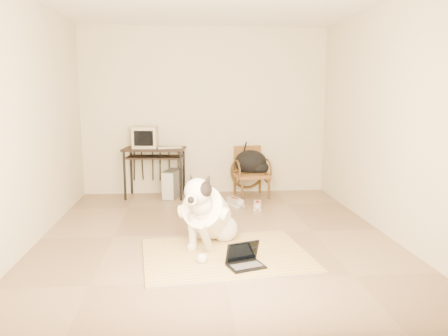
{
  "coord_description": "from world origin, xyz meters",
  "views": [
    {
      "loc": [
        -0.33,
        -4.94,
        1.63
      ],
      "look_at": [
        0.07,
        -0.48,
        0.87
      ],
      "focal_mm": 35.0,
      "sensor_mm": 36.0,
      "label": 1
    }
  ],
  "objects": [
    {
      "name": "laptop",
      "position": [
        0.21,
        -1.04,
        0.08
      ],
      "size": [
        0.39,
        0.33,
        0.23
      ],
      "color": "black",
      "rests_on": "rug"
    },
    {
      "name": "rattan_chair",
      "position": [
        0.71,
        1.89,
        0.4
      ],
      "size": [
        0.6,
        0.59,
        0.8
      ],
      "color": "brown",
      "rests_on": "floor"
    },
    {
      "name": "pc_tower",
      "position": [
        -0.55,
        1.91,
        0.22
      ],
      "size": [
        0.33,
        0.51,
        0.44
      ],
      "color": "#4D4D50",
      "rests_on": "floor"
    },
    {
      "name": "sneaker_left",
      "position": [
        0.39,
        1.3,
        0.05
      ],
      "size": [
        0.25,
        0.34,
        0.11
      ],
      "color": "white",
      "rests_on": "floor"
    },
    {
      "name": "backpack",
      "position": [
        0.73,
        1.87,
        0.54
      ],
      "size": [
        0.54,
        0.43,
        0.38
      ],
      "color": "black",
      "rests_on": "rattan_chair"
    },
    {
      "name": "sneaker_right",
      "position": [
        0.69,
        1.11,
        0.04
      ],
      "size": [
        0.15,
        0.29,
        0.1
      ],
      "color": "white",
      "rests_on": "floor"
    },
    {
      "name": "wall_left",
      "position": [
        -2.0,
        0.0,
        1.35
      ],
      "size": [
        0.0,
        4.5,
        4.5
      ],
      "primitive_type": "plane",
      "rotation": [
        1.57,
        0.0,
        1.57
      ],
      "color": "beige",
      "rests_on": "floor"
    },
    {
      "name": "rug",
      "position": [
        0.06,
        -0.72,
        0.01
      ],
      "size": [
        1.79,
        1.45,
        0.02
      ],
      "color": "gold",
      "rests_on": "floor"
    },
    {
      "name": "wall_back",
      "position": [
        0.0,
        2.25,
        1.35
      ],
      "size": [
        4.5,
        0.0,
        4.5
      ],
      "primitive_type": "plane",
      "rotation": [
        1.57,
        0.0,
        0.0
      ],
      "color": "beige",
      "rests_on": "floor"
    },
    {
      "name": "floor",
      "position": [
        0.0,
        0.0,
        0.0
      ],
      "size": [
        4.5,
        4.5,
        0.0
      ],
      "primitive_type": "plane",
      "color": "#8B6E55",
      "rests_on": "ground"
    },
    {
      "name": "desk_keyboard",
      "position": [
        -0.58,
        1.88,
        0.81
      ],
      "size": [
        0.39,
        0.21,
        0.02
      ],
      "primitive_type": "cube",
      "rotation": [
        0.0,
        0.0,
        0.22
      ],
      "color": "tan",
      "rests_on": "computer_desk"
    },
    {
      "name": "wall_front",
      "position": [
        0.0,
        -2.25,
        1.35
      ],
      "size": [
        4.5,
        0.0,
        4.5
      ],
      "primitive_type": "plane",
      "rotation": [
        -1.57,
        0.0,
        0.0
      ],
      "color": "beige",
      "rests_on": "floor"
    },
    {
      "name": "crt_monitor",
      "position": [
        -0.96,
        1.99,
        0.96
      ],
      "size": [
        0.39,
        0.38,
        0.33
      ],
      "color": "tan",
      "rests_on": "computer_desk"
    },
    {
      "name": "wall_right",
      "position": [
        2.0,
        0.0,
        1.35
      ],
      "size": [
        0.0,
        4.5,
        4.5
      ],
      "primitive_type": "plane",
      "rotation": [
        1.57,
        0.0,
        -1.57
      ],
      "color": "beige",
      "rests_on": "floor"
    },
    {
      "name": "dog",
      "position": [
        -0.11,
        -0.4,
        0.35
      ],
      "size": [
        0.65,
        1.19,
        0.87
      ],
      "color": "beige",
      "rests_on": "rug"
    },
    {
      "name": "computer_desk",
      "position": [
        -0.82,
        1.94,
        0.68
      ],
      "size": [
        1.01,
        0.63,
        0.79
      ],
      "color": "black",
      "rests_on": "floor"
    }
  ]
}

